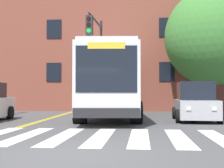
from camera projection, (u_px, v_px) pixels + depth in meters
The scene contains 10 objects.
ground_plane at pixel (66, 155), 6.56m from camera, with size 120.00×120.00×0.00m, color #4C4C4F.
crosswalk at pixel (101, 137), 9.31m from camera, with size 12.14×4.36×0.01m.
lane_line_yellow_inner at pixel (75, 111), 23.52m from camera, with size 0.12×36.00×0.01m, color gold.
lane_line_yellow_outer at pixel (77, 111), 23.51m from camera, with size 0.12×36.00×0.01m, color gold.
city_bus at pixel (110, 83), 16.69m from camera, with size 3.33×10.94×3.44m.
car_silver_far_lane at pixel (195, 103), 14.69m from camera, with size 2.13×3.73×1.84m.
car_teal_behind_bus at pixel (122, 99), 27.18m from camera, with size 2.46×4.91×1.72m.
traffic_light_overhead at pixel (97, 48), 17.63m from camera, with size 0.50×3.56×5.75m.
street_tree_curbside_large at pixel (211, 37), 20.09m from camera, with size 6.72×6.42×8.05m.
building_facade at pixel (113, 42), 26.94m from camera, with size 31.07×8.37×11.49m.
Camera 1 is at (1.46, -6.52, 1.29)m, focal length 50.00 mm.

